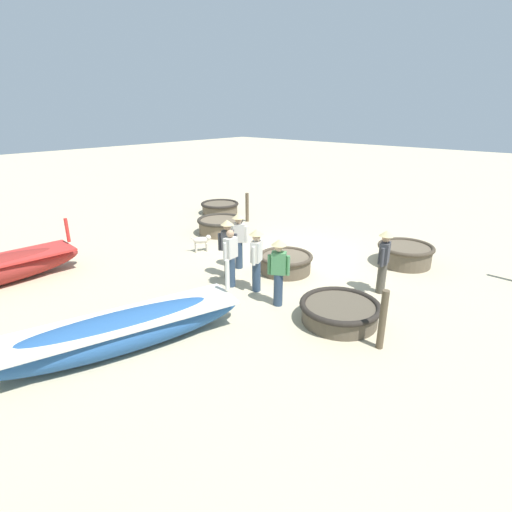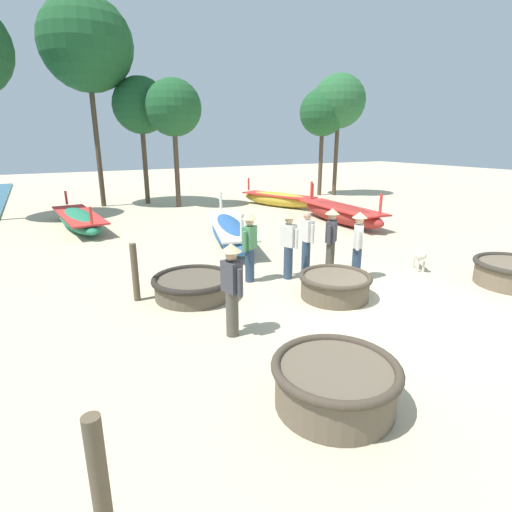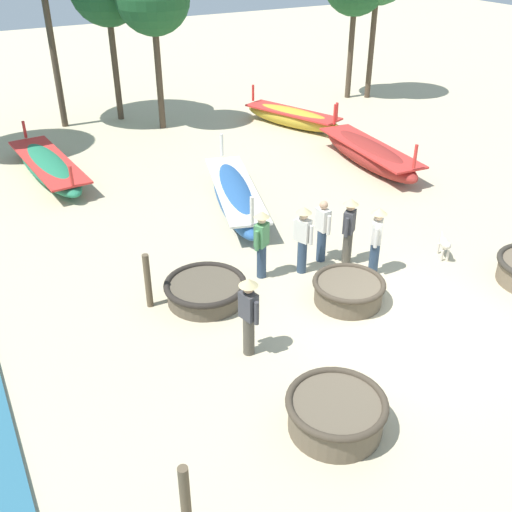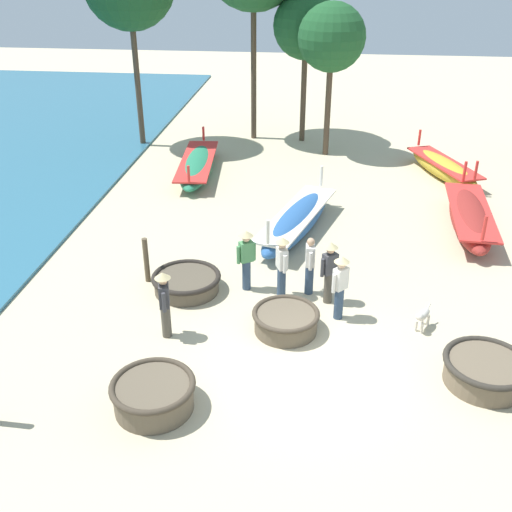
% 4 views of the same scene
% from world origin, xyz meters
% --- Properties ---
extents(ground_plane, '(80.00, 80.00, 0.00)m').
position_xyz_m(ground_plane, '(0.00, 0.00, 0.00)').
color(ground_plane, '#C6B793').
extents(coracle_front_right, '(1.70, 1.70, 0.49)m').
position_xyz_m(coracle_front_right, '(5.91, -2.29, 0.27)').
color(coracle_front_right, brown).
rests_on(coracle_front_right, ground).
extents(coracle_front_left, '(1.75, 1.75, 0.59)m').
position_xyz_m(coracle_front_left, '(3.65, -0.17, 0.32)').
color(coracle_front_left, brown).
rests_on(coracle_front_left, ground).
extents(coracle_upturned, '(1.66, 1.66, 0.62)m').
position_xyz_m(coracle_upturned, '(-2.87, -1.65, 0.34)').
color(coracle_upturned, brown).
rests_on(coracle_upturned, ground).
extents(coracle_weathered, '(1.79, 1.79, 0.47)m').
position_xyz_m(coracle_weathered, '(-3.18, 2.73, 0.26)').
color(coracle_weathered, brown).
rests_on(coracle_weathered, ground).
extents(coracle_far_right, '(1.57, 1.57, 0.53)m').
position_xyz_m(coracle_far_right, '(-0.51, 1.22, 0.29)').
color(coracle_far_right, brown).
rests_on(coracle_far_right, ground).
extents(long_boat_white_hull, '(2.48, 5.22, 1.41)m').
position_xyz_m(long_boat_white_hull, '(-0.54, 6.53, 0.40)').
color(long_boat_white_hull, '#285693').
rests_on(long_boat_white_hull, ground).
extents(fisherman_hauling, '(0.39, 0.41, 1.67)m').
position_xyz_m(fisherman_hauling, '(0.70, 1.90, 0.96)').
color(fisherman_hauling, '#2D425B').
rests_on(fisherman_hauling, ground).
extents(fisherman_with_hat, '(0.36, 0.52, 1.67)m').
position_xyz_m(fisherman_with_hat, '(-3.20, 0.71, 0.96)').
color(fisherman_with_hat, '#4C473D').
rests_on(fisherman_with_hat, ground).
extents(fisherman_standing_right, '(0.46, 0.37, 1.67)m').
position_xyz_m(fisherman_standing_right, '(-1.65, 3.01, 0.96)').
color(fisherman_standing_right, '#2D425B').
rests_on(fisherman_standing_right, ground).
extents(fisherman_standing_left, '(0.44, 0.38, 1.67)m').
position_xyz_m(fisherman_standing_left, '(0.45, 2.60, 0.96)').
color(fisherman_standing_left, '#4C473D').
rests_on(fisherman_standing_left, ground).
extents(fisherman_crouching, '(0.25, 0.53, 1.57)m').
position_xyz_m(fisherman_crouching, '(-0.04, 2.98, 0.84)').
color(fisherman_crouching, '#2D425B').
rests_on(fisherman_crouching, ground).
extents(fisherman_by_coracle, '(0.36, 0.49, 1.67)m').
position_xyz_m(fisherman_by_coracle, '(-0.73, 2.75, 0.96)').
color(fisherman_by_coracle, '#2D425B').
rests_on(fisherman_by_coracle, ground).
extents(dog, '(0.44, 0.61, 0.55)m').
position_xyz_m(dog, '(2.63, 1.64, 0.37)').
color(dog, beige).
rests_on(dog, ground).
extents(mooring_post_inland, '(0.14, 0.14, 1.25)m').
position_xyz_m(mooring_post_inland, '(-4.32, 3.11, 0.63)').
color(mooring_post_inland, brown).
rests_on(mooring_post_inland, ground).
extents(mooring_post_shoreline, '(0.14, 0.14, 1.20)m').
position_xyz_m(mooring_post_shoreline, '(4.05, -2.09, 0.60)').
color(mooring_post_shoreline, brown).
rests_on(mooring_post_shoreline, ground).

